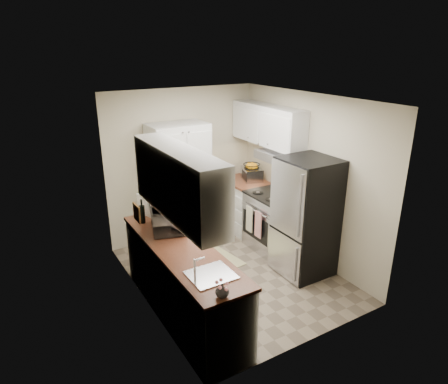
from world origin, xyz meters
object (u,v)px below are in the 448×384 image
object	(u,v)px
refrigerator	(306,217)
toaster_oven	(252,174)
electric_range	(272,220)
pantry_cabinet	(180,186)
wine_bottle	(142,212)
microwave	(168,216)

from	to	relation	value
refrigerator	toaster_oven	distance (m)	1.58
electric_range	refrigerator	bearing A→B (deg)	-92.48
refrigerator	pantry_cabinet	bearing A→B (deg)	123.46
refrigerator	toaster_oven	world-z (taller)	refrigerator
refrigerator	toaster_oven	xyz separation A→B (m)	(0.15, 1.56, 0.18)
electric_range	toaster_oven	distance (m)	0.95
wine_bottle	toaster_oven	world-z (taller)	wine_bottle
pantry_cabinet	electric_range	bearing A→B (deg)	-38.22
pantry_cabinet	electric_range	distance (m)	1.58
refrigerator	wine_bottle	size ratio (longest dim) A/B	5.70
electric_range	microwave	world-z (taller)	microwave
toaster_oven	refrigerator	bearing A→B (deg)	-78.31
pantry_cabinet	electric_range	size ratio (longest dim) A/B	1.77
toaster_oven	wine_bottle	bearing A→B (deg)	-144.99
pantry_cabinet	toaster_oven	xyz separation A→B (m)	(1.29, -0.16, 0.03)
refrigerator	microwave	bearing A→B (deg)	164.47
pantry_cabinet	refrigerator	bearing A→B (deg)	-56.54
wine_bottle	electric_range	bearing A→B (deg)	-1.25
electric_range	wine_bottle	size ratio (longest dim) A/B	3.79
electric_range	refrigerator	distance (m)	0.88
microwave	toaster_oven	bearing A→B (deg)	-45.11
wine_bottle	refrigerator	bearing A→B (deg)	-22.14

